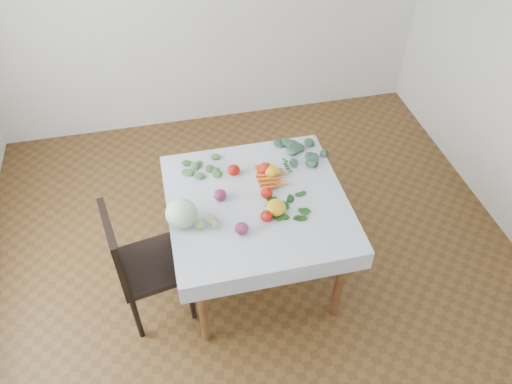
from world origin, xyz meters
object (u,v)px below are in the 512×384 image
chair (137,261)px  carrot_bunch (275,177)px  cabbage (181,214)px  heirloom_back (272,171)px  table (257,212)px

chair → carrot_bunch: size_ratio=3.61×
chair → cabbage: chair is taller
heirloom_back → chair: bearing=-159.9°
cabbage → carrot_bunch: (0.64, 0.26, -0.07)m
table → chair: bearing=-170.3°
carrot_bunch → cabbage: bearing=-157.9°
table → chair: 0.82m
cabbage → heirloom_back: size_ratio=1.83×
chair → cabbage: size_ratio=4.88×
table → carrot_bunch: size_ratio=3.86×
chair → heirloom_back: size_ratio=8.93×
cabbage → heirloom_back: (0.63, 0.30, -0.05)m
table → carrot_bunch: bearing=46.5°
carrot_bunch → heirloom_back: bearing=107.8°
carrot_bunch → chair: bearing=-162.2°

